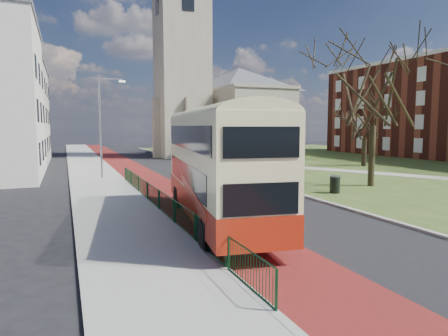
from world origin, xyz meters
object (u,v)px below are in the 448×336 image
winter_tree_near (375,77)px  litter_bin (335,184)px  bus (217,160)px  streetlamp (102,122)px  winter_tree_far (365,117)px

winter_tree_near → litter_bin: winter_tree_near is taller
bus → litter_bin: 10.98m
streetlamp → litter_bin: size_ratio=7.25×
litter_bin → winter_tree_near: bearing=20.0°
winter_tree_near → litter_bin: size_ratio=9.91×
bus → winter_tree_far: (23.63, 17.93, 2.42)m
bus → litter_bin: (9.73, 4.59, -2.20)m
streetlamp → winter_tree_near: winter_tree_near is taller
streetlamp → bus: 17.91m
streetlamp → litter_bin: (12.93, -12.95, -4.00)m
streetlamp → litter_bin: bearing=-45.0°
winter_tree_near → bus: bearing=-156.3°
streetlamp → bus: streetlamp is taller
bus → winter_tree_far: 29.76m
streetlamp → winter_tree_near: bearing=-33.5°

